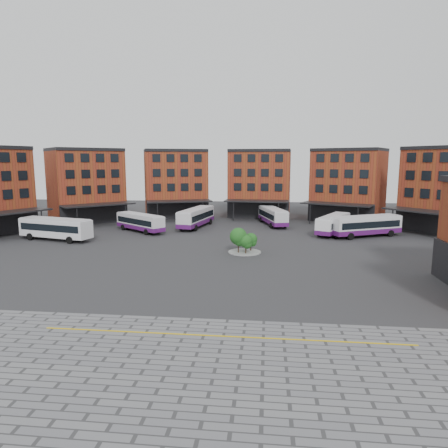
# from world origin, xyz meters

# --- Properties ---
(ground) EXTENTS (160.00, 160.00, 0.00)m
(ground) POSITION_xyz_m (0.00, 0.00, 0.00)
(ground) COLOR #28282B
(ground) RESTS_ON ground
(paving_zone) EXTENTS (50.00, 22.00, 0.02)m
(paving_zone) POSITION_xyz_m (2.00, -22.00, 0.01)
(paving_zone) COLOR slate
(paving_zone) RESTS_ON ground
(yellow_line) EXTENTS (26.00, 0.15, 0.02)m
(yellow_line) POSITION_xyz_m (2.00, -14.00, 0.03)
(yellow_line) COLOR gold
(yellow_line) RESTS_ON paving_zone
(main_building) EXTENTS (94.14, 42.48, 14.60)m
(main_building) POSITION_xyz_m (-4.77, 38.25, 7.23)
(main_building) COLOR maroon
(main_building) RESTS_ON ground
(tree_island) EXTENTS (4.40, 4.40, 3.43)m
(tree_island) POSITION_xyz_m (1.85, 11.58, 1.78)
(tree_island) COLOR gray
(tree_island) RESTS_ON ground
(bus_a) EXTENTS (12.34, 5.73, 3.40)m
(bus_a) POSITION_xyz_m (-27.43, 17.23, 2.02)
(bus_a) COLOR silver
(bus_a) RESTS_ON ground
(bus_b) EXTENTS (10.20, 8.71, 3.09)m
(bus_b) POSITION_xyz_m (-16.88, 26.03, 1.67)
(bus_b) COLOR silver
(bus_b) RESTS_ON ground
(bus_c) EXTENTS (5.09, 12.62, 3.47)m
(bus_c) POSITION_xyz_m (-8.06, 31.68, 1.88)
(bus_c) COLOR silver
(bus_c) RESTS_ON ground
(bus_d) EXTENTS (5.65, 11.86, 3.26)m
(bus_d) POSITION_xyz_m (6.00, 35.76, 1.77)
(bus_d) COLOR silver
(bus_d) RESTS_ON ground
(bus_e) EXTENTS (7.20, 11.10, 3.13)m
(bus_e) POSITION_xyz_m (16.00, 27.52, 1.70)
(bus_e) COLOR white
(bus_e) RESTS_ON ground
(bus_f) EXTENTS (12.13, 7.82, 3.42)m
(bus_f) POSITION_xyz_m (20.75, 25.29, 1.85)
(bus_f) COLOR white
(bus_f) RESTS_ON ground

